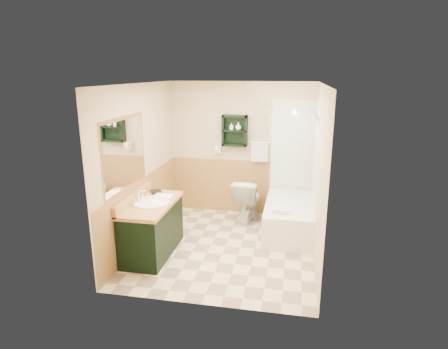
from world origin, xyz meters
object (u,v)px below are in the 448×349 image
bathtub (289,218)px  soap_bottle_b (238,127)px  vanity (152,228)px  hair_dryer (218,149)px  soap_bottle_a (232,128)px  wall_shelf (235,131)px  toilet (248,200)px  vanity_book (151,186)px

bathtub → soap_bottle_b: size_ratio=11.10×
vanity → hair_dryer: bearing=72.1°
bathtub → soap_bottle_a: bearing=147.3°
wall_shelf → hair_dryer: (-0.30, 0.02, -0.35)m
vanity → toilet: bearing=51.4°
bathtub → soap_bottle_b: 1.80m
bathtub → vanity_book: bearing=-161.7°
vanity → vanity_book: size_ratio=5.74×
bathtub → hair_dryer: bearing=151.4°
hair_dryer → soap_bottle_a: 0.46m
vanity → soap_bottle_a: 2.33m
wall_shelf → soap_bottle_a: wall_shelf is taller
toilet → soap_bottle_a: bearing=-35.7°
hair_dryer → toilet: (0.60, -0.35, -0.82)m
soap_bottle_b → toilet: bearing=-54.1°
hair_dryer → soap_bottle_a: soap_bottle_a is taller
toilet → vanity_book: size_ratio=3.64×
vanity → soap_bottle_a: soap_bottle_a is taller
soap_bottle_a → soap_bottle_b: soap_bottle_b is taller
bathtub → vanity_book: 2.28m
vanity_book → bathtub: bearing=-12.6°
vanity → toilet: (1.19, 1.49, -0.01)m
soap_bottle_b → hair_dryer: bearing=175.3°
wall_shelf → hair_dryer: 0.46m
wall_shelf → bathtub: size_ratio=0.37×
bathtub → vanity: bearing=-149.9°
hair_dryer → soap_bottle_b: size_ratio=1.78×
wall_shelf → vanity: bearing=-116.3°
hair_dryer → vanity: (-0.59, -1.84, -0.81)m
toilet → vanity_book: (-1.36, -1.06, 0.50)m
vanity_book → toilet: bearing=7.2°
vanity_book → soap_bottle_b: bearing=20.0°
vanity → soap_bottle_b: size_ratio=9.00×
bathtub → vanity_book: size_ratio=7.08×
toilet → soap_bottle_b: bearing=-47.5°
vanity → vanity_book: bearing=111.2°
bathtub → soap_bottle_b: (-0.96, 0.69, 1.36)m
vanity_book → vanity: bearing=-99.7°
hair_dryer → bathtub: 1.78m
wall_shelf → vanity: size_ratio=0.45×
toilet → vanity_book: bearing=44.7°
hair_dryer → vanity_book: bearing=-118.3°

